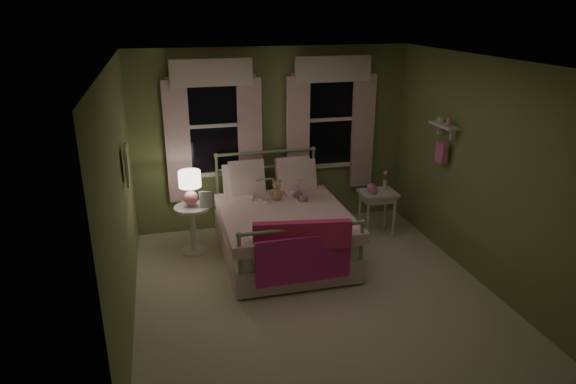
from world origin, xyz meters
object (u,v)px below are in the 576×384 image
object	(u,v)px
child_right	(294,178)
teddy_bear	(277,191)
child_left	(254,180)
nightstand_left	(193,223)
table_lamp	(190,184)
nightstand_right	(378,198)
bed	(281,227)

from	to	relation	value
child_right	teddy_bear	size ratio (longest dim) A/B	2.26
child_left	nightstand_left	xyz separation A→B (m)	(-0.84, -0.07, -0.50)
teddy_bear	child_right	bearing A→B (deg)	29.50
table_lamp	nightstand_right	world-z (taller)	table_lamp
bed	child_right	distance (m)	0.73
child_right	table_lamp	distance (m)	1.40
child_left	table_lamp	distance (m)	0.84
teddy_bear	nightstand_right	distance (m)	1.49
bed	teddy_bear	world-z (taller)	bed
child_right	nightstand_left	distance (m)	1.48
teddy_bear	nightstand_right	bearing A→B (deg)	0.94
bed	nightstand_left	xyz separation A→B (m)	(-1.12, 0.35, 0.03)
teddy_bear	nightstand_right	world-z (taller)	teddy_bear
nightstand_left	table_lamp	bearing A→B (deg)	0.00
child_right	teddy_bear	world-z (taller)	child_right
bed	teddy_bear	bearing A→B (deg)	90.00
nightstand_left	table_lamp	world-z (taller)	table_lamp
child_left	child_right	distance (m)	0.56
child_right	nightstand_left	size ratio (longest dim) A/B	1.03
child_right	nightstand_right	distance (m)	1.25
bed	table_lamp	size ratio (longest dim) A/B	4.44
bed	child_left	xyz separation A→B (m)	(-0.28, 0.42, 0.54)
bed	nightstand_left	bearing A→B (deg)	162.44
child_left	teddy_bear	xyz separation A→B (m)	(0.28, -0.16, -0.13)
teddy_bear	nightstand_left	bearing A→B (deg)	175.32
nightstand_right	table_lamp	bearing A→B (deg)	178.51
child_right	nightstand_right	size ratio (longest dim) A/B	1.04
child_left	teddy_bear	distance (m)	0.35
child_left	child_right	xyz separation A→B (m)	(0.56, 0.00, -0.02)
child_left	nightstand_left	size ratio (longest dim) A/B	1.08
child_right	nightstand_right	xyz separation A→B (m)	(1.19, -0.13, -0.35)
child_right	teddy_bear	xyz separation A→B (m)	(-0.28, -0.16, -0.11)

